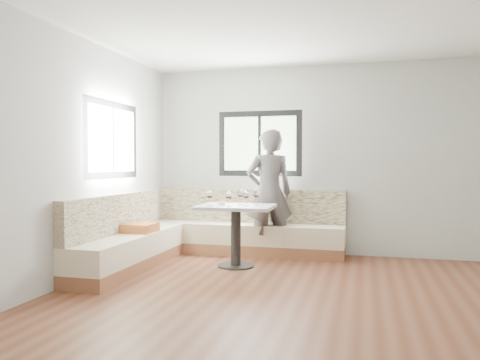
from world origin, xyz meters
name	(u,v)px	position (x,y,z in m)	size (l,w,h in m)	color
room	(288,157)	(-0.08, 0.08, 1.41)	(5.01, 5.01, 2.81)	brown
banquette	(198,236)	(-1.59, 1.63, 0.33)	(2.90, 2.80, 0.95)	brown
table	(236,221)	(-0.96, 1.33, 0.60)	(1.01, 0.80, 0.80)	black
person	(269,193)	(-0.67, 2.11, 0.92)	(0.67, 0.44, 1.84)	#534D50
olive_ramekin	(221,203)	(-1.16, 1.33, 0.82)	(0.10, 0.10, 0.04)	white
wine_glass_a	(210,195)	(-1.26, 1.17, 0.94)	(0.09, 0.09, 0.20)	white
wine_glass_b	(229,196)	(-0.99, 1.10, 0.94)	(0.09, 0.09, 0.20)	white
wine_glass_c	(246,195)	(-0.80, 1.25, 0.94)	(0.09, 0.09, 0.20)	white
wine_glass_d	(240,194)	(-0.92, 1.43, 0.94)	(0.09, 0.09, 0.20)	white
wine_glass_e	(256,194)	(-0.71, 1.45, 0.94)	(0.09, 0.09, 0.20)	white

